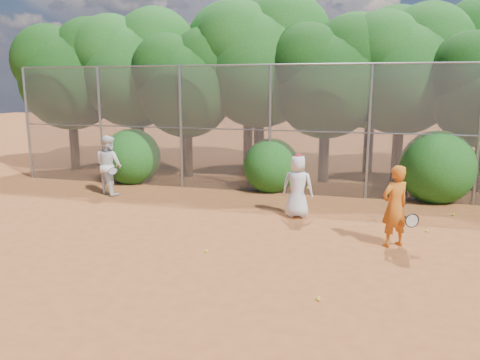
% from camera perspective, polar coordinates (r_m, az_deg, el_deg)
% --- Properties ---
extents(ground, '(80.00, 80.00, 0.00)m').
position_cam_1_polar(ground, '(9.27, 1.86, -10.04)').
color(ground, '#974C22').
rests_on(ground, ground).
extents(fence_back, '(20.05, 0.09, 4.03)m').
position_cam_1_polar(fence_back, '(14.60, 7.06, 6.15)').
color(fence_back, gray).
rests_on(fence_back, ground).
extents(tree_0, '(4.38, 3.81, 6.00)m').
position_cam_1_polar(tree_0, '(20.03, -19.90, 12.41)').
color(tree_0, black).
rests_on(tree_0, ground).
extents(tree_1, '(4.64, 4.03, 6.35)m').
position_cam_1_polar(tree_1, '(19.16, -12.76, 13.57)').
color(tree_1, black).
rests_on(tree_1, ground).
extents(tree_2, '(3.99, 3.47, 5.47)m').
position_cam_1_polar(tree_2, '(17.45, -6.39, 12.09)').
color(tree_2, black).
rests_on(tree_2, ground).
extents(tree_3, '(4.89, 4.26, 6.70)m').
position_cam_1_polar(tree_3, '(17.70, 2.65, 14.77)').
color(tree_3, black).
rests_on(tree_3, ground).
extents(tree_4, '(4.19, 3.64, 5.73)m').
position_cam_1_polar(tree_4, '(16.68, 10.72, 12.58)').
color(tree_4, black).
rests_on(tree_4, ground).
extents(tree_5, '(4.51, 3.92, 6.17)m').
position_cam_1_polar(tree_5, '(17.46, 19.42, 13.04)').
color(tree_5, black).
rests_on(tree_5, ground).
extents(tree_9, '(4.83, 4.20, 6.62)m').
position_cam_1_polar(tree_9, '(21.66, -12.24, 13.79)').
color(tree_9, black).
rests_on(tree_9, ground).
extents(tree_10, '(5.15, 4.48, 7.06)m').
position_cam_1_polar(tree_10, '(20.08, 1.23, 15.07)').
color(tree_10, black).
rests_on(tree_10, ground).
extents(tree_11, '(4.64, 4.03, 6.35)m').
position_cam_1_polar(tree_11, '(19.03, 16.06, 13.42)').
color(tree_11, black).
rests_on(tree_11, ground).
extents(bush_0, '(2.00, 2.00, 2.00)m').
position_cam_1_polar(bush_0, '(16.90, -13.03, 3.08)').
color(bush_0, '#154D13').
rests_on(bush_0, ground).
extents(bush_1, '(1.80, 1.80, 1.80)m').
position_cam_1_polar(bush_1, '(15.20, 3.83, 2.05)').
color(bush_1, '#154D13').
rests_on(bush_1, ground).
extents(bush_2, '(2.20, 2.20, 2.20)m').
position_cam_1_polar(bush_2, '(14.99, 22.91, 1.79)').
color(bush_2, '#154D13').
rests_on(bush_2, ground).
extents(player_yellow, '(0.88, 0.72, 1.77)m').
position_cam_1_polar(player_yellow, '(10.44, 18.34, -3.06)').
color(player_yellow, '#C96317').
rests_on(player_yellow, ground).
extents(player_teen, '(0.81, 0.53, 1.67)m').
position_cam_1_polar(player_teen, '(12.20, 7.03, -0.73)').
color(player_teen, silver).
rests_on(player_teen, ground).
extents(player_white, '(1.12, 1.01, 1.87)m').
position_cam_1_polar(player_white, '(15.22, -15.67, 1.78)').
color(player_white, white).
rests_on(player_white, ground).
extents(ball_0, '(0.07, 0.07, 0.07)m').
position_cam_1_polar(ball_0, '(11.89, 21.78, -5.79)').
color(ball_0, yellow).
rests_on(ball_0, ground).
extents(ball_1, '(0.07, 0.07, 0.07)m').
position_cam_1_polar(ball_1, '(7.86, 9.55, -14.08)').
color(ball_1, yellow).
rests_on(ball_1, ground).
extents(ball_3, '(0.07, 0.07, 0.07)m').
position_cam_1_polar(ball_3, '(9.80, -4.17, -8.63)').
color(ball_3, yellow).
rests_on(ball_3, ground).
extents(ball_4, '(0.07, 0.07, 0.07)m').
position_cam_1_polar(ball_4, '(13.62, 24.58, -3.86)').
color(ball_4, yellow).
rests_on(ball_4, ground).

